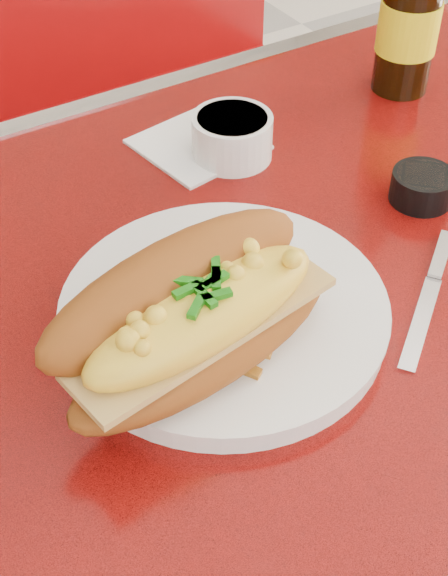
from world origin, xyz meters
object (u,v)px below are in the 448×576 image
booth_bench_far (50,225)px  dinner_plate (224,312)px  gravy_ramekin (232,136)px  diner_table (300,391)px  sauce_cup_right (422,186)px  beer_bottle (412,5)px  knife (432,285)px  mac_hoagie (193,315)px  fork (274,335)px

booth_bench_far → dinner_plate: bearing=-96.9°
booth_bench_far → gravy_ramekin: (0.05, -0.60, 0.51)m
diner_table → booth_bench_far: bearing=90.0°
sauce_cup_right → diner_table: bearing=-166.4°
gravy_ramekin → beer_bottle: (0.26, 0.02, 0.08)m
dinner_plate → diner_table: bearing=1.6°
booth_bench_far → knife: bearing=-84.2°
dinner_plate → sauce_cup_right: size_ratio=3.92×
sauce_cup_right → gravy_ramekin: bearing=125.7°
dinner_plate → mac_hoagie: bearing=-143.7°
booth_bench_far → dinner_plate: size_ratio=3.59×
mac_hoagie → sauce_cup_right: 0.33m
dinner_plate → gravy_ramekin: 0.26m
beer_bottle → sauce_cup_right: bearing=-125.5°
gravy_ramekin → beer_bottle: 0.27m
fork → sauce_cup_right: sauce_cup_right is taller
booth_bench_far → beer_bottle: bearing=-61.9°
fork → knife: bearing=-89.3°
booth_bench_far → beer_bottle: 0.88m
dinner_plate → fork: (0.02, -0.05, 0.01)m
fork → sauce_cup_right: 0.27m
knife → sauce_cup_right: bearing=16.2°
dinner_plate → fork: same height
knife → fork: bearing=140.0°
diner_table → fork: (-0.08, -0.06, 0.18)m
gravy_ramekin → knife: bearing=-81.4°
booth_bench_far → knife: size_ratio=7.39×
diner_table → booth_bench_far: (0.00, 0.81, -0.32)m
dinner_plate → gravy_ramekin: (0.14, 0.22, 0.02)m
diner_table → sauce_cup_right: (0.17, 0.04, 0.18)m
booth_bench_far → sauce_cup_right: size_ratio=14.09×
dinner_plate → fork: 0.06m
dinner_plate → beer_bottle: (0.41, 0.24, 0.10)m
diner_table → dinner_plate: (-0.10, -0.00, 0.17)m
gravy_ramekin → sauce_cup_right: (0.12, -0.17, -0.01)m
booth_bench_far → dinner_plate: (-0.10, -0.81, 0.49)m
beer_bottle → dinner_plate: bearing=-149.8°
mac_hoagie → sauce_cup_right: (0.32, 0.08, -0.05)m
mac_hoagie → fork: mac_hoagie is taller
booth_bench_far → beer_bottle: size_ratio=4.18×
diner_table → booth_bench_far: size_ratio=1.03×
dinner_plate → beer_bottle: beer_bottle is taller
dinner_plate → knife: 0.20m
booth_bench_far → sauce_cup_right: bearing=-77.5°
booth_bench_far → gravy_ramekin: bearing=-85.5°
mac_hoagie → beer_bottle: bearing=22.0°
booth_bench_far → gravy_ramekin: booth_bench_far is taller
diner_table → sauce_cup_right: bearing=13.6°
dinner_plate → knife: bearing=-18.7°
dinner_plate → mac_hoagie: size_ratio=1.25×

